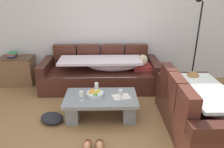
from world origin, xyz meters
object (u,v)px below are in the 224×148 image
at_px(wine_glass_near_right, 121,93).
at_px(pair_of_shoes, 94,146).
at_px(crumpled_garment, 52,118).
at_px(open_magazine, 121,97).
at_px(floor_lamp, 196,39).
at_px(fruit_bowl, 95,94).
at_px(book_stack_on_cabinet, 12,55).
at_px(wine_glass_far_back, 97,86).
at_px(coffee_table, 101,104).
at_px(wine_glass_near_left, 81,94).
at_px(couch_along_wall, 103,73).
at_px(couch_near_window, 197,110).
at_px(side_cabinet, 18,71).

relative_size(wine_glass_near_right, pair_of_shoes, 0.55).
bearing_deg(crumpled_garment, open_magazine, 5.16).
bearing_deg(open_magazine, floor_lamp, 19.73).
distance_m(open_magazine, pair_of_shoes, 0.94).
relative_size(fruit_bowl, book_stack_on_cabinet, 1.19).
bearing_deg(wine_glass_far_back, wine_glass_near_right, -35.23).
bearing_deg(book_stack_on_cabinet, pair_of_shoes, -49.38).
bearing_deg(floor_lamp, wine_glass_far_back, -157.11).
xyz_separation_m(fruit_bowl, floor_lamp, (1.97, 0.99, 0.69)).
height_order(floor_lamp, pair_of_shoes, floor_lamp).
distance_m(wine_glass_far_back, floor_lamp, 2.20).
distance_m(coffee_table, pair_of_shoes, 0.82).
bearing_deg(book_stack_on_cabinet, fruit_bowl, -36.52).
height_order(coffee_table, wine_glass_near_left, wine_glass_near_left).
bearing_deg(wine_glass_near_right, couch_along_wall, 103.77).
bearing_deg(couch_near_window, floor_lamp, -16.09).
distance_m(wine_glass_near_right, pair_of_shoes, 0.92).
relative_size(wine_glass_near_left, side_cabinet, 0.23).
xyz_separation_m(wine_glass_near_right, floor_lamp, (1.55, 1.10, 0.62)).
height_order(couch_near_window, crumpled_garment, couch_near_window).
bearing_deg(wine_glass_near_right, wine_glass_near_left, -176.46).
distance_m(coffee_table, book_stack_on_cabinet, 2.46).
xyz_separation_m(floor_lamp, pair_of_shoes, (-1.96, -1.80, -1.07)).
xyz_separation_m(couch_along_wall, couch_near_window, (1.46, -1.55, 0.01)).
bearing_deg(book_stack_on_cabinet, floor_lamp, -5.86).
height_order(wine_glass_far_back, floor_lamp, floor_lamp).
bearing_deg(wine_glass_near_left, book_stack_on_cabinet, 137.33).
bearing_deg(crumpled_garment, wine_glass_near_left, -0.80).
xyz_separation_m(couch_along_wall, wine_glass_near_right, (0.31, -1.27, 0.17)).
xyz_separation_m(wine_glass_near_left, wine_glass_near_right, (0.62, 0.04, 0.00)).
relative_size(couch_near_window, fruit_bowl, 6.15).
bearing_deg(pair_of_shoes, wine_glass_near_left, 108.16).
height_order(couch_near_window, pair_of_shoes, couch_near_window).
relative_size(open_magazine, pair_of_shoes, 0.93).
bearing_deg(coffee_table, floor_lamp, 28.17).
xyz_separation_m(wine_glass_near_left, book_stack_on_cabinet, (-1.67, 1.54, 0.20)).
height_order(open_magazine, book_stack_on_cabinet, book_stack_on_cabinet).
bearing_deg(coffee_table, fruit_bowl, 173.48).
xyz_separation_m(coffee_table, floor_lamp, (1.87, 1.00, 0.88)).
distance_m(fruit_bowl, crumpled_garment, 0.81).
bearing_deg(wine_glass_near_left, open_magazine, 9.81).
xyz_separation_m(wine_glass_far_back, side_cabinet, (-1.83, 1.22, -0.17)).
xyz_separation_m(couch_along_wall, open_magazine, (0.33, -1.20, 0.06)).
height_order(couch_along_wall, fruit_bowl, couch_along_wall).
bearing_deg(wine_glass_near_left, side_cabinet, 136.24).
bearing_deg(floor_lamp, pair_of_shoes, -137.41).
xyz_separation_m(couch_near_window, crumpled_garment, (-2.28, 0.25, -0.27)).
distance_m(floor_lamp, pair_of_shoes, 2.87).
distance_m(wine_glass_near_left, pair_of_shoes, 0.83).
relative_size(couch_near_window, open_magazine, 6.15).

